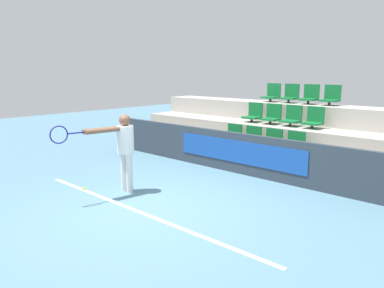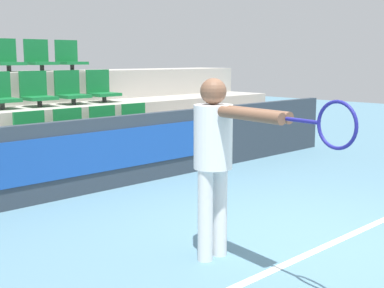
# 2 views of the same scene
# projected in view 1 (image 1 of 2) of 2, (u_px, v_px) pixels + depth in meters

# --- Properties ---
(ground_plane) EXTENTS (30.00, 30.00, 0.00)m
(ground_plane) POSITION_uv_depth(u_px,v_px,m) (143.00, 209.00, 6.52)
(ground_plane) COLOR slate
(court_baseline) EXTENTS (5.66, 0.08, 0.01)m
(court_baseline) POSITION_uv_depth(u_px,v_px,m) (137.00, 211.00, 6.42)
(court_baseline) COLOR white
(court_baseline) RESTS_ON ground
(barrier_wall) EXTENTS (9.33, 0.14, 0.95)m
(barrier_wall) POSITION_uv_depth(u_px,v_px,m) (245.00, 154.00, 8.64)
(barrier_wall) COLOR #2D3842
(barrier_wall) RESTS_ON ground
(bleacher_tier_front) EXTENTS (8.93, 0.93, 0.50)m
(bleacher_tier_front) POSITION_uv_depth(u_px,v_px,m) (258.00, 160.00, 9.08)
(bleacher_tier_front) COLOR #ADA89E
(bleacher_tier_front) RESTS_ON ground
(bleacher_tier_middle) EXTENTS (8.93, 0.93, 1.00)m
(bleacher_tier_middle) POSITION_uv_depth(u_px,v_px,m) (278.00, 144.00, 9.70)
(bleacher_tier_middle) COLOR #ADA89E
(bleacher_tier_middle) RESTS_ON ground
(bleacher_tier_back) EXTENTS (8.93, 0.93, 1.49)m
(bleacher_tier_back) POSITION_uv_depth(u_px,v_px,m) (296.00, 131.00, 10.33)
(bleacher_tier_back) COLOR #ADA89E
(bleacher_tier_back) RESTS_ON ground
(stadium_chair_0) EXTENTS (0.43, 0.39, 0.53)m
(stadium_chair_0) POSITION_uv_depth(u_px,v_px,m) (232.00, 136.00, 9.65)
(stadium_chair_0) COLOR #333333
(stadium_chair_0) RESTS_ON bleacher_tier_front
(stadium_chair_1) EXTENTS (0.43, 0.39, 0.53)m
(stadium_chair_1) POSITION_uv_depth(u_px,v_px,m) (251.00, 139.00, 9.27)
(stadium_chair_1) COLOR #333333
(stadium_chair_1) RESTS_ON bleacher_tier_front
(stadium_chair_2) EXTENTS (0.43, 0.39, 0.53)m
(stadium_chair_2) POSITION_uv_depth(u_px,v_px,m) (272.00, 142.00, 8.88)
(stadium_chair_2) COLOR #333333
(stadium_chair_2) RESTS_ON bleacher_tier_front
(stadium_chair_3) EXTENTS (0.43, 0.39, 0.53)m
(stadium_chair_3) POSITION_uv_depth(u_px,v_px,m) (294.00, 145.00, 8.50)
(stadium_chair_3) COLOR #333333
(stadium_chair_3) RESTS_ON bleacher_tier_front
(stadium_chair_4) EXTENTS (0.43, 0.39, 0.53)m
(stadium_chair_4) POSITION_uv_depth(u_px,v_px,m) (253.00, 114.00, 10.23)
(stadium_chair_4) COLOR #333333
(stadium_chair_4) RESTS_ON bleacher_tier_middle
(stadium_chair_5) EXTENTS (0.43, 0.39, 0.53)m
(stadium_chair_5) POSITION_uv_depth(u_px,v_px,m) (272.00, 116.00, 9.85)
(stadium_chair_5) COLOR #333333
(stadium_chair_5) RESTS_ON bleacher_tier_middle
(stadium_chair_6) EXTENTS (0.43, 0.39, 0.53)m
(stadium_chair_6) POSITION_uv_depth(u_px,v_px,m) (292.00, 118.00, 9.46)
(stadium_chair_6) COLOR #333333
(stadium_chair_6) RESTS_ON bleacher_tier_middle
(stadium_chair_7) EXTENTS (0.43, 0.39, 0.53)m
(stadium_chair_7) POSITION_uv_depth(u_px,v_px,m) (314.00, 120.00, 9.07)
(stadium_chair_7) COLOR #333333
(stadium_chair_7) RESTS_ON bleacher_tier_middle
(stadium_chair_8) EXTENTS (0.43, 0.39, 0.53)m
(stadium_chair_8) POSITION_uv_depth(u_px,v_px,m) (272.00, 94.00, 10.81)
(stadium_chair_8) COLOR #333333
(stadium_chair_8) RESTS_ON bleacher_tier_back
(stadium_chair_9) EXTENTS (0.43, 0.39, 0.53)m
(stadium_chair_9) POSITION_uv_depth(u_px,v_px,m) (290.00, 95.00, 10.42)
(stadium_chair_9) COLOR #333333
(stadium_chair_9) RESTS_ON bleacher_tier_back
(stadium_chair_10) EXTENTS (0.43, 0.39, 0.53)m
(stadium_chair_10) POSITION_uv_depth(u_px,v_px,m) (310.00, 96.00, 10.04)
(stadium_chair_10) COLOR #333333
(stadium_chair_10) RESTS_ON bleacher_tier_back
(stadium_chair_11) EXTENTS (0.43, 0.39, 0.53)m
(stadium_chair_11) POSITION_uv_depth(u_px,v_px,m) (331.00, 97.00, 9.65)
(stadium_chair_11) COLOR #333333
(stadium_chair_11) RESTS_ON bleacher_tier_back
(tennis_player) EXTENTS (0.39, 1.59, 1.55)m
(tennis_player) POSITION_uv_depth(u_px,v_px,m) (122.00, 145.00, 7.24)
(tennis_player) COLOR silver
(tennis_player) RESTS_ON ground
(tennis_ball) EXTENTS (0.07, 0.07, 0.07)m
(tennis_ball) POSITION_uv_depth(u_px,v_px,m) (84.00, 189.00, 7.55)
(tennis_ball) COLOR #CCDB33
(tennis_ball) RESTS_ON ground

